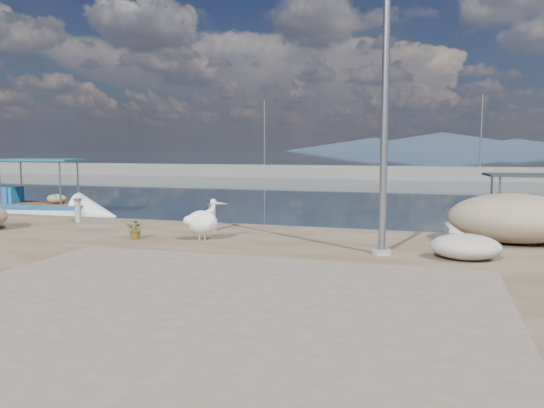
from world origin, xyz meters
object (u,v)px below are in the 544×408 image
Objects in this scene: boat_left at (40,212)px; boat_right at (531,237)px; lamp_post at (385,103)px; pelican at (203,221)px; bollard_near at (212,216)px.

boat_left reaches higher than boat_right.
boat_left is at bearing 173.12° from boat_right.
boat_left is at bearing 156.98° from lamp_post.
boat_right is 0.74× the size of lamp_post.
boat_right is at bearing 54.62° from lamp_post.
pelican is 1.43× the size of bollard_near.
lamp_post is 9.03× the size of bollard_near.
pelican is at bearing 175.09° from lamp_post.
boat_right is at bearing 21.34° from bollard_near.
boat_right is 9.84m from pelican.
lamp_post is (-3.88, -5.46, 3.61)m from boat_right.
boat_left is 11.61m from pelican.
boat_left is 7.85× the size of bollard_near.
boat_left is 1.18× the size of boat_right.
lamp_post is (14.55, -6.18, 3.58)m from boat_left.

